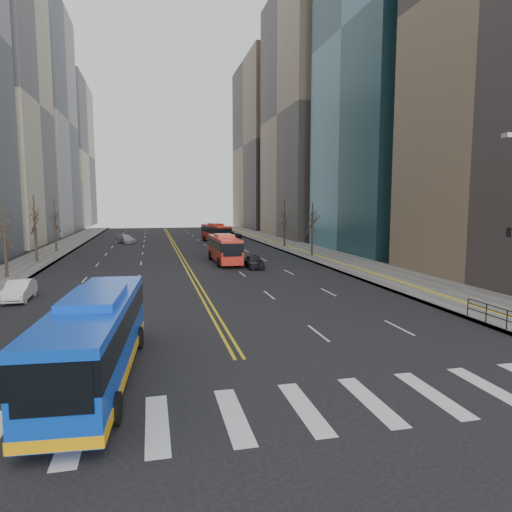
{
  "coord_description": "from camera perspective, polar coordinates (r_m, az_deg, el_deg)",
  "views": [
    {
      "loc": [
        -3.58,
        -13.52,
        6.7
      ],
      "look_at": [
        2.47,
        12.6,
        3.54
      ],
      "focal_mm": 32.0,
      "sensor_mm": 36.0,
      "label": 1
    }
  ],
  "objects": [
    {
      "name": "ground",
      "position": [
        15.51,
        1.71,
        -18.88
      ],
      "size": [
        220.0,
        220.0,
        0.0
      ],
      "primitive_type": "plane",
      "color": "black"
    },
    {
      "name": "sidewalk_right",
      "position": [
        62.56,
        6.73,
        0.6
      ],
      "size": [
        7.0,
        130.0,
        0.15
      ],
      "primitive_type": "cube",
      "color": "slate",
      "rests_on": "ground"
    },
    {
      "name": "sidewalk_left",
      "position": [
        60.3,
        -25.33,
        -0.23
      ],
      "size": [
        5.0,
        130.0,
        0.15
      ],
      "primitive_type": "cube",
      "color": "slate",
      "rests_on": "ground"
    },
    {
      "name": "crosswalk",
      "position": [
        15.51,
        1.71,
        -18.86
      ],
      "size": [
        26.7,
        4.0,
        0.01
      ],
      "color": "silver",
      "rests_on": "ground"
    },
    {
      "name": "centerline",
      "position": [
        68.94,
        -10.01,
        1.06
      ],
      "size": [
        0.55,
        100.0,
        0.01
      ],
      "color": "gold",
      "rests_on": "ground"
    },
    {
      "name": "office_towers",
      "position": [
        83.9,
        -10.8,
        18.46
      ],
      "size": [
        83.0,
        134.0,
        58.0
      ],
      "color": "gray",
      "rests_on": "ground"
    },
    {
      "name": "pedestrian_railing",
      "position": [
        27.12,
        28.89,
        -6.64
      ],
      "size": [
        0.06,
        6.06,
        1.02
      ],
      "color": "black",
      "rests_on": "sidewalk_right"
    },
    {
      "name": "street_trees",
      "position": [
        48.24,
        -17.36,
        4.25
      ],
      "size": [
        35.2,
        47.2,
        7.6
      ],
      "color": "#2E251C",
      "rests_on": "ground"
    },
    {
      "name": "blue_bus",
      "position": [
        18.33,
        -19.38,
        -9.31
      ],
      "size": [
        3.29,
        11.63,
        3.36
      ],
      "color": "blue",
      "rests_on": "ground"
    },
    {
      "name": "red_bus_near",
      "position": [
        50.55,
        -3.99,
        1.13
      ],
      "size": [
        2.63,
        9.99,
        3.19
      ],
      "color": "#B01E12",
      "rests_on": "ground"
    },
    {
      "name": "red_bus_far",
      "position": [
        76.92,
        -5.07,
        3.04
      ],
      "size": [
        3.86,
        10.2,
        3.19
      ],
      "color": "#B01E12",
      "rests_on": "ground"
    },
    {
      "name": "car_white",
      "position": [
        35.4,
        -27.49,
        -3.81
      ],
      "size": [
        1.49,
        4.22,
        1.39
      ],
      "primitive_type": "imported",
      "rotation": [
        0.0,
        0.0,
        0.0
      ],
      "color": "white",
      "rests_on": "ground"
    },
    {
      "name": "car_dark_mid",
      "position": [
        46.61,
        -0.25,
        -0.69
      ],
      "size": [
        1.74,
        4.06,
        1.37
      ],
      "primitive_type": "imported",
      "rotation": [
        0.0,
        0.0,
        -0.03
      ],
      "color": "black",
      "rests_on": "ground"
    },
    {
      "name": "car_silver",
      "position": [
        78.27,
        -15.95,
        2.07
      ],
      "size": [
        3.66,
        5.11,
        1.37
      ],
      "primitive_type": "imported",
      "rotation": [
        0.0,
        0.0,
        0.41
      ],
      "color": "#9B9A9F",
      "rests_on": "ground"
    },
    {
      "name": "car_dark_far",
      "position": [
        85.51,
        -2.96,
        2.67
      ],
      "size": [
        3.32,
        5.17,
        1.33
      ],
      "primitive_type": "imported",
      "rotation": [
        0.0,
        0.0,
        0.25
      ],
      "color": "black",
      "rests_on": "ground"
    }
  ]
}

